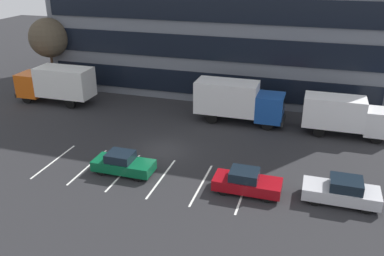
# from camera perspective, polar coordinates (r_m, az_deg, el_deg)

# --- Properties ---
(ground_plane) EXTENTS (120.00, 120.00, 0.00)m
(ground_plane) POSITION_cam_1_polar(r_m,az_deg,el_deg) (31.72, -3.99, -3.07)
(ground_plane) COLOR #262628
(office_building) EXTENTS (34.49, 13.22, 18.00)m
(office_building) POSITION_cam_1_polar(r_m,az_deg,el_deg) (45.91, 4.03, 16.87)
(office_building) COLOR slate
(office_building) RESTS_ON ground_plane
(lot_markings) EXTENTS (14.14, 5.40, 0.01)m
(lot_markings) POSITION_cam_1_polar(r_m,az_deg,el_deg) (28.42, -6.91, -6.51)
(lot_markings) COLOR silver
(lot_markings) RESTS_ON ground_plane
(box_truck_blue) EXTENTS (7.89, 2.61, 3.66)m
(box_truck_blue) POSITION_cam_1_polar(r_m,az_deg,el_deg) (36.42, 6.37, 3.89)
(box_truck_blue) COLOR #194799
(box_truck_blue) RESTS_ON ground_plane
(box_truck_orange) EXTENTS (7.96, 2.63, 3.69)m
(box_truck_orange) POSITION_cam_1_polar(r_m,az_deg,el_deg) (43.25, -18.36, 5.98)
(box_truck_orange) COLOR #D85914
(box_truck_orange) RESTS_ON ground_plane
(box_truck_white) EXTENTS (7.02, 2.32, 3.25)m
(box_truck_white) POSITION_cam_1_polar(r_m,az_deg,el_deg) (35.75, 20.48, 1.76)
(box_truck_white) COLOR white
(box_truck_white) RESTS_ON ground_plane
(sedan_forest) EXTENTS (4.19, 1.76, 1.50)m
(sedan_forest) POSITION_cam_1_polar(r_m,az_deg,el_deg) (28.58, -9.59, -4.89)
(sedan_forest) COLOR #0C5933
(sedan_forest) RESTS_ON ground_plane
(sedan_maroon) EXTENTS (4.26, 1.78, 1.52)m
(sedan_maroon) POSITION_cam_1_polar(r_m,az_deg,el_deg) (26.23, 7.60, -7.46)
(sedan_maroon) COLOR maroon
(sedan_maroon) RESTS_ON ground_plane
(sedan_silver) EXTENTS (4.51, 1.89, 1.61)m
(sedan_silver) POSITION_cam_1_polar(r_m,az_deg,el_deg) (26.60, 20.11, -8.25)
(sedan_silver) COLOR silver
(sedan_silver) RESTS_ON ground_plane
(bare_tree) EXTENTS (4.15, 4.15, 7.79)m
(bare_tree) POSITION_cam_1_polar(r_m,az_deg,el_deg) (47.09, -19.31, 11.75)
(bare_tree) COLOR #473323
(bare_tree) RESTS_ON ground_plane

